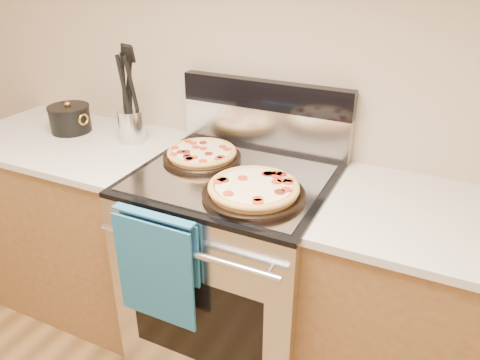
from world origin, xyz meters
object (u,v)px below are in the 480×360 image
at_px(saucepan, 70,120).
at_px(pepperoni_pizza_back, 202,154).
at_px(utensil_crock, 132,126).
at_px(range_body, 234,271).
at_px(pepperoni_pizza_front, 254,190).

bearing_deg(saucepan, pepperoni_pizza_back, -3.34).
xyz_separation_m(utensil_crock, saucepan, (-0.35, -0.02, -0.02)).
bearing_deg(range_body, pepperoni_pizza_front, -42.02).
bearing_deg(pepperoni_pizza_front, saucepan, 167.27).
bearing_deg(utensil_crock, pepperoni_pizza_back, -9.61).
relative_size(range_body, pepperoni_pizza_front, 2.48).
height_order(utensil_crock, saucepan, utensil_crock).
bearing_deg(pepperoni_pizza_front, utensil_crock, 159.80).
bearing_deg(saucepan, utensil_crock, 4.02).
height_order(pepperoni_pizza_back, pepperoni_pizza_front, pepperoni_pizza_front).
distance_m(pepperoni_pizza_front, saucepan, 1.11).
bearing_deg(pepperoni_pizza_back, utensil_crock, 170.39).
relative_size(range_body, saucepan, 4.72).
xyz_separation_m(pepperoni_pizza_front, utensil_crock, (-0.73, 0.27, 0.03)).
relative_size(pepperoni_pizza_front, utensil_crock, 2.42).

